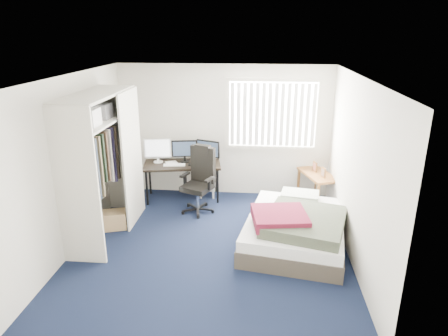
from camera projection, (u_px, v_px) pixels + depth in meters
ground at (211, 245)px, 6.02m from camera, size 4.20×4.20×0.00m
room_shell at (210, 149)px, 5.53m from camera, size 4.20×4.20×4.20m
window_assembly at (273, 115)px, 7.34m from camera, size 1.72×0.09×1.32m
closet at (102, 152)px, 5.98m from camera, size 0.64×1.84×2.22m
desk at (182, 161)px, 7.50m from camera, size 1.51×0.89×1.16m
office_chair at (199, 186)px, 7.06m from camera, size 0.72×0.72×1.18m
footstool at (207, 187)px, 7.70m from camera, size 0.35×0.29×0.27m
nightstand at (318, 177)px, 7.27m from camera, size 0.71×0.98×0.78m
bed at (296, 227)px, 5.98m from camera, size 1.73×2.12×0.63m
pine_box at (114, 220)px, 6.51m from camera, size 0.45×0.39×0.29m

